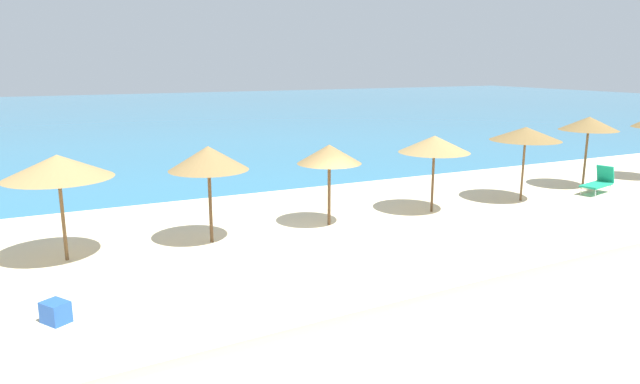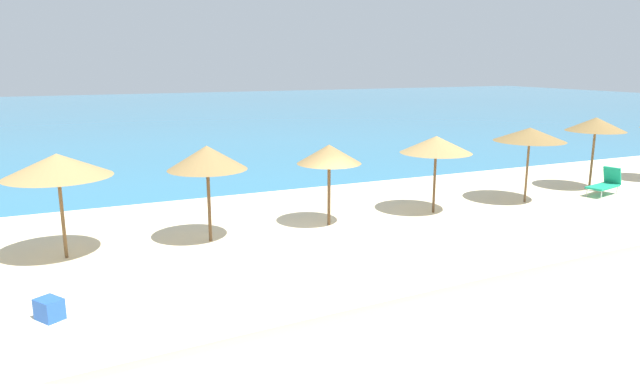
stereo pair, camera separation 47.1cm
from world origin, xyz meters
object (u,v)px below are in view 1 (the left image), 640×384
beach_umbrella_2 (58,167)px  beach_umbrella_3 (208,158)px  beach_umbrella_4 (329,154)px  lounge_chair_1 (599,182)px  beach_umbrella_7 (589,124)px  beach_umbrella_6 (526,134)px  beach_umbrella_5 (434,144)px  cooler_box (56,312)px

beach_umbrella_2 → beach_umbrella_3: size_ratio=1.00×
beach_umbrella_4 → lounge_chair_1: beach_umbrella_4 is taller
beach_umbrella_2 → beach_umbrella_7: bearing=1.0°
beach_umbrella_2 → beach_umbrella_6: (15.33, -0.27, 0.02)m
beach_umbrella_6 → beach_umbrella_7: beach_umbrella_7 is taller
beach_umbrella_4 → beach_umbrella_5: 3.88m
beach_umbrella_3 → beach_umbrella_6: beach_umbrella_3 is taller
beach_umbrella_5 → beach_umbrella_6: 3.92m
beach_umbrella_6 → beach_umbrella_7: bearing=8.6°
beach_umbrella_2 → lounge_chair_1: (18.93, -0.67, -1.99)m
lounge_chair_1 → cooler_box: size_ratio=3.26×
beach_umbrella_3 → lounge_chair_1: 15.30m
beach_umbrella_3 → beach_umbrella_7: size_ratio=0.96×
beach_umbrella_3 → beach_umbrella_7: (15.52, 0.50, 0.18)m
beach_umbrella_4 → beach_umbrella_7: beach_umbrella_7 is taller
beach_umbrella_7 → cooler_box: size_ratio=5.60×
beach_umbrella_5 → beach_umbrella_6: (3.92, -0.13, 0.15)m
beach_umbrella_5 → beach_umbrella_7: beach_umbrella_7 is taller
beach_umbrella_7 → lounge_chair_1: (-0.36, -1.00, -2.14)m
beach_umbrella_6 → beach_umbrella_4: bearing=178.6°
beach_umbrella_6 → lounge_chair_1: 4.14m
beach_umbrella_2 → cooler_box: 4.48m
beach_umbrella_2 → beach_umbrella_5: (11.41, -0.14, -0.13)m
beach_umbrella_2 → beach_umbrella_3: bearing=-2.5°
beach_umbrella_7 → beach_umbrella_2: bearing=-179.0°
beach_umbrella_2 → beach_umbrella_3: 3.77m
beach_umbrella_3 → beach_umbrella_5: 7.65m
beach_umbrella_3 → beach_umbrella_7: 15.53m
beach_umbrella_6 → beach_umbrella_3: bearing=179.5°
beach_umbrella_3 → beach_umbrella_4: size_ratio=1.08×
beach_umbrella_7 → lounge_chair_1: 2.39m
beach_umbrella_4 → cooler_box: bearing=-154.3°
beach_umbrella_4 → beach_umbrella_6: 7.80m
beach_umbrella_2 → beach_umbrella_7: (19.28, 0.33, 0.14)m
beach_umbrella_3 → lounge_chair_1: beach_umbrella_3 is taller
beach_umbrella_5 → beach_umbrella_7: (7.87, 0.47, 0.27)m
beach_umbrella_2 → beach_umbrella_5: size_ratio=1.06×
beach_umbrella_3 → lounge_chair_1: (15.16, -0.51, -1.95)m
beach_umbrella_7 → beach_umbrella_3: bearing=-178.2°
beach_umbrella_3 → beach_umbrella_6: (11.56, -0.10, 0.06)m
beach_umbrella_5 → lounge_chair_1: beach_umbrella_5 is taller
beach_umbrella_4 → beach_umbrella_5: beach_umbrella_5 is taller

